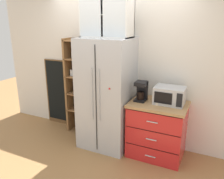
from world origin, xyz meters
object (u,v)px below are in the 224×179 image
microwave (170,95)px  mug_sage (160,99)px  coffee_maker (141,91)px  mug_cream (158,102)px  refrigerator (107,94)px  chalkboard_menu (59,92)px  bottle_cobalt (160,96)px

microwave → mug_sage: (-0.14, 0.02, -0.09)m
coffee_maker → mug_cream: coffee_maker is taller
refrigerator → mug_sage: size_ratio=15.05×
coffee_maker → chalkboard_menu: chalkboard_menu is taller
microwave → coffee_maker: coffee_maker is taller
mug_sage → bottle_cobalt: bottle_cobalt is taller
mug_sage → refrigerator: bearing=-172.8°
bottle_cobalt → chalkboard_menu: 2.16m
refrigerator → microwave: 1.02m
bottle_cobalt → chalkboard_menu: bearing=173.5°
mug_sage → microwave: bearing=-7.5°
mug_sage → chalkboard_menu: size_ratio=0.09×
mug_cream → chalkboard_menu: chalkboard_menu is taller
coffee_maker → mug_sage: bearing=12.0°
refrigerator → chalkboard_menu: bearing=165.4°
coffee_maker → mug_sage: coffee_maker is taller
refrigerator → microwave: refrigerator is taller
coffee_maker → chalkboard_menu: bearing=171.4°
refrigerator → coffee_maker: refrigerator is taller
mug_sage → coffee_maker: bearing=-168.0°
microwave → bottle_cobalt: (-0.14, -0.00, -0.02)m
refrigerator → mug_cream: (0.87, -0.04, 0.01)m
chalkboard_menu → mug_cream: bearing=-9.7°
microwave → chalkboard_menu: 2.31m
microwave → mug_cream: size_ratio=4.05×
refrigerator → mug_sage: bearing=7.2°
microwave → bottle_cobalt: bearing=-178.5°
refrigerator → mug_sage: 0.88m
refrigerator → chalkboard_menu: (-1.26, 0.33, -0.24)m
coffee_maker → microwave: bearing=5.6°
microwave → mug_cream: 0.21m
mug_cream → mug_sage: bearing=90.1°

